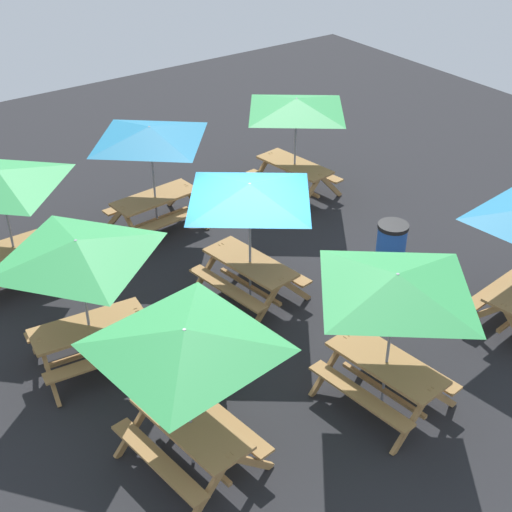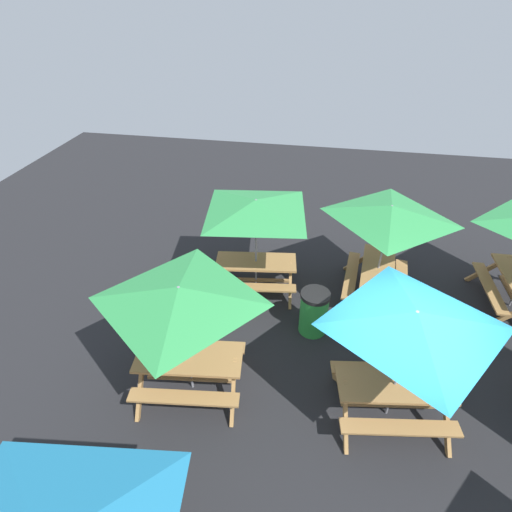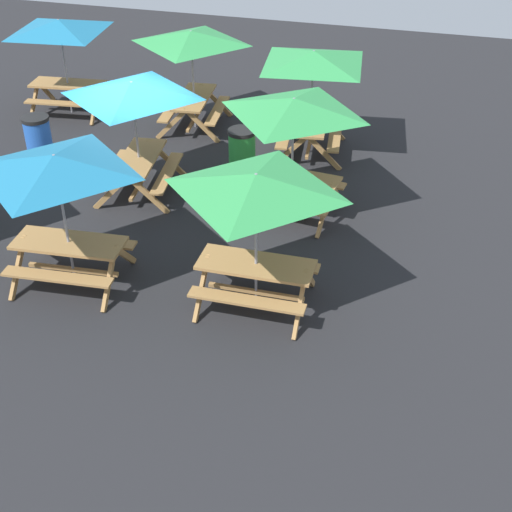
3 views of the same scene
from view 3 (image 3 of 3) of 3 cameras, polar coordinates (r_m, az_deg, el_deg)
ground_plane at (r=14.77m, az=-9.22°, el=5.27°), size 25.52×25.52×0.00m
picnic_table_1 at (r=10.30m, az=0.00°, el=5.05°), size 2.03×2.03×2.34m
picnic_table_2 at (r=15.46m, az=4.60°, el=14.97°), size 2.80×2.80×2.34m
picnic_table_3 at (r=12.94m, az=3.03°, el=11.22°), size 2.21×2.21×2.34m
picnic_table_4 at (r=16.81m, az=-5.19°, el=16.49°), size 2.23×2.23×2.34m
picnic_table_5 at (r=11.26m, az=-15.66°, el=6.38°), size 2.17×2.17×2.34m
picnic_table_6 at (r=13.87m, az=-9.83°, el=12.36°), size 2.27×2.27×2.34m
picnic_table_7 at (r=18.22m, az=-15.41°, el=16.84°), size 2.81×2.81×2.34m
trash_bin_blue at (r=16.34m, az=-17.01°, el=9.02°), size 0.59×0.59×0.98m
trash_bin_green at (r=15.03m, az=-1.13°, el=8.36°), size 0.59×0.59×0.98m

